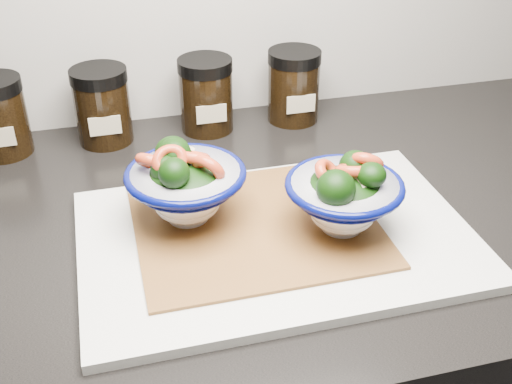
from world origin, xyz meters
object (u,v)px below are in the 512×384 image
object	(u,v)px
bowl_right	(344,196)
spice_jar_b	(102,106)
cutting_board	(276,238)
bowl_left	(185,184)
spice_jar_c	(206,95)
spice_jar_d	(294,86)

from	to	relation	value
bowl_right	spice_jar_b	xyz separation A→B (m)	(-0.25, 0.32, -0.00)
cutting_board	spice_jar_b	distance (m)	0.36
bowl_left	spice_jar_c	bearing A→B (deg)	73.74
cutting_board	spice_jar_d	xyz separation A→B (m)	(0.12, 0.31, 0.05)
spice_jar_c	spice_jar_d	xyz separation A→B (m)	(0.14, 0.00, 0.00)
bowl_left	spice_jar_c	size ratio (longest dim) A/B	1.25
spice_jar_b	spice_jar_d	distance (m)	0.29
cutting_board	spice_jar_c	world-z (taller)	spice_jar_c
bowl_left	spice_jar_b	size ratio (longest dim) A/B	1.25
bowl_left	spice_jar_c	xyz separation A→B (m)	(0.07, 0.26, -0.00)
bowl_left	spice_jar_c	world-z (taller)	bowl_left
bowl_left	bowl_right	bearing A→B (deg)	-21.39
cutting_board	bowl_left	distance (m)	0.12
bowl_left	spice_jar_d	world-z (taller)	bowl_left
spice_jar_b	bowl_left	bearing A→B (deg)	-72.72
spice_jar_b	spice_jar_c	world-z (taller)	same
cutting_board	spice_jar_b	size ratio (longest dim) A/B	3.98
cutting_board	spice_jar_d	world-z (taller)	spice_jar_d
spice_jar_c	spice_jar_b	bearing A→B (deg)	180.00
cutting_board	bowl_left	xyz separation A→B (m)	(-0.10, 0.06, 0.06)
bowl_left	spice_jar_b	world-z (taller)	bowl_left
spice_jar_b	spice_jar_c	distance (m)	0.15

